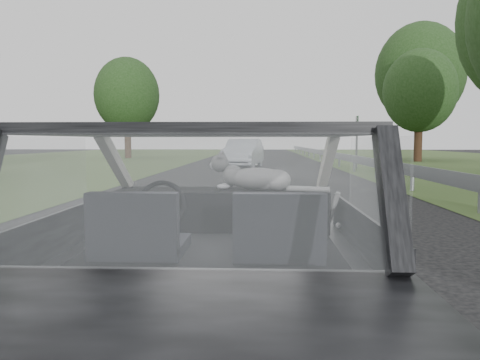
# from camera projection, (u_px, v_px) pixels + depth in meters

# --- Properties ---
(ground) EXTENTS (140.00, 140.00, 0.00)m
(ground) POSITION_uv_depth(u_px,v_px,m) (214.00, 354.00, 3.01)
(ground) COLOR #323232
(ground) RESTS_ON ground
(subject_car) EXTENTS (1.80, 4.00, 1.45)m
(subject_car) POSITION_uv_depth(u_px,v_px,m) (213.00, 243.00, 2.95)
(subject_car) COLOR black
(subject_car) RESTS_ON ground
(dashboard) EXTENTS (1.58, 0.45, 0.30)m
(dashboard) POSITION_uv_depth(u_px,v_px,m) (222.00, 209.00, 3.56)
(dashboard) COLOR black
(dashboard) RESTS_ON subject_car
(driver_seat) EXTENTS (0.50, 0.72, 0.42)m
(driver_seat) POSITION_uv_depth(u_px,v_px,m) (138.00, 227.00, 2.66)
(driver_seat) COLOR black
(driver_seat) RESTS_ON subject_car
(passenger_seat) EXTENTS (0.50, 0.72, 0.42)m
(passenger_seat) POSITION_uv_depth(u_px,v_px,m) (279.00, 228.00, 2.63)
(passenger_seat) COLOR black
(passenger_seat) RESTS_ON subject_car
(steering_wheel) EXTENTS (0.36, 0.36, 0.04)m
(steering_wheel) POSITION_uv_depth(u_px,v_px,m) (161.00, 205.00, 3.28)
(steering_wheel) COLOR black
(steering_wheel) RESTS_ON dashboard
(cat) EXTENTS (0.68, 0.34, 0.29)m
(cat) POSITION_uv_depth(u_px,v_px,m) (257.00, 177.00, 3.52)
(cat) COLOR gray
(cat) RESTS_ON dashboard
(guardrail) EXTENTS (0.05, 90.00, 0.32)m
(guardrail) POSITION_uv_depth(u_px,v_px,m) (408.00, 170.00, 12.72)
(guardrail) COLOR gray
(guardrail) RESTS_ON ground
(other_car) EXTENTS (2.32, 4.65, 1.47)m
(other_car) POSITION_uv_depth(u_px,v_px,m) (243.00, 153.00, 23.98)
(other_car) COLOR #A5ABB5
(other_car) RESTS_ON ground
(highway_sign) EXTENTS (0.21, 1.03, 2.55)m
(highway_sign) POSITION_uv_depth(u_px,v_px,m) (357.00, 143.00, 22.80)
(highway_sign) COLOR #165822
(highway_sign) RESTS_ON ground
(tree_2) EXTENTS (5.80, 5.80, 7.07)m
(tree_2) POSITION_uv_depth(u_px,v_px,m) (419.00, 107.00, 30.29)
(tree_2) COLOR black
(tree_2) RESTS_ON ground
(tree_3) EXTENTS (7.77, 7.77, 9.56)m
(tree_3) POSITION_uv_depth(u_px,v_px,m) (419.00, 93.00, 33.77)
(tree_3) COLOR black
(tree_3) RESTS_ON ground
(tree_6) EXTENTS (6.49, 6.49, 7.61)m
(tree_6) POSITION_uv_depth(u_px,v_px,m) (127.00, 109.00, 36.47)
(tree_6) COLOR black
(tree_6) RESTS_ON ground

